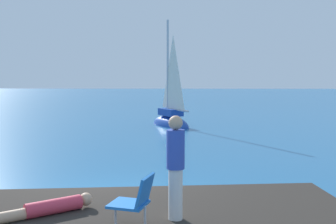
{
  "coord_description": "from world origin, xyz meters",
  "views": [
    {
      "loc": [
        1.5,
        -9.29,
        2.99
      ],
      "look_at": [
        0.97,
        10.91,
        1.12
      ],
      "focal_mm": 42.48,
      "sensor_mm": 36.0,
      "label": 1
    }
  ],
  "objects": [
    {
      "name": "person_standing",
      "position": [
        1.46,
        -3.29,
        1.62
      ],
      "size": [
        0.28,
        0.28,
        1.62
      ],
      "rotation": [
        0.0,
        0.0,
        4.75
      ],
      "color": "white",
      "rests_on": "shore_ledge"
    },
    {
      "name": "person_sunbather",
      "position": [
        -0.61,
        -3.18,
        0.87
      ],
      "size": [
        1.5,
        1.15,
        0.25
      ],
      "rotation": [
        0.0,
        0.0,
        3.77
      ],
      "color": "#DB384C",
      "rests_on": "shore_ledge"
    },
    {
      "name": "beach_chair",
      "position": [
        0.89,
        -3.68,
        1.2
      ],
      "size": [
        0.7,
        0.62,
        0.8
      ],
      "rotation": [
        0.0,
        0.0,
        2.87
      ],
      "color": "blue",
      "rests_on": "shore_ledge"
    },
    {
      "name": "sailboat_near",
      "position": [
        1.05,
        13.99,
        0.37
      ],
      "size": [
        2.92,
        3.7,
        6.84
      ],
      "rotation": [
        0.0,
        0.0,
        2.12
      ],
      "color": "#193D99",
      "rests_on": "ground"
    },
    {
      "name": "boulder_inland",
      "position": [
        -0.37,
        -1.27,
        0.0
      ],
      "size": [
        1.18,
        1.18,
        0.64
      ],
      "primitive_type": "cube",
      "rotation": [
        -0.13,
        0.06,
        0.62
      ],
      "color": "#2C2422",
      "rests_on": "ground"
    },
    {
      "name": "ground_plane",
      "position": [
        0.0,
        0.0,
        0.0
      ],
      "size": [
        160.0,
        160.0,
        0.0
      ],
      "primitive_type": "plane",
      "color": "#236093"
    }
  ]
}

